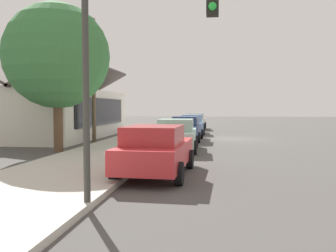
% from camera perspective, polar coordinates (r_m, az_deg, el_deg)
% --- Properties ---
extents(ground_plane, '(120.00, 120.00, 0.00)m').
position_cam_1_polar(ground_plane, '(24.43, 9.70, -2.06)').
color(ground_plane, '#4C4947').
extents(sidewalk_curb, '(60.00, 4.20, 0.16)m').
position_cam_1_polar(sidewalk_curb, '(24.85, -3.32, -1.76)').
color(sidewalk_curb, beige).
rests_on(sidewalk_curb, ground).
extents(car_cherry, '(4.51, 2.19, 1.59)m').
position_cam_1_polar(car_cherry, '(11.07, -1.97, -3.91)').
color(car_cherry, red).
rests_on(car_cherry, ground).
extents(car_seafoam, '(4.51, 2.12, 1.59)m').
position_cam_1_polar(car_seafoam, '(17.28, 1.41, -1.41)').
color(car_seafoam, '#9ED1BC').
rests_on(car_seafoam, ground).
extents(car_navy, '(4.70, 2.04, 1.59)m').
position_cam_1_polar(car_navy, '(22.69, 3.06, -0.35)').
color(car_navy, navy).
rests_on(car_navy, ground).
extents(car_skyblue, '(4.78, 2.12, 1.59)m').
position_cam_1_polar(car_skyblue, '(28.50, 3.97, 0.33)').
color(car_skyblue, '#8CB7E0').
rests_on(car_skyblue, ground).
extents(car_silver, '(4.35, 2.00, 1.59)m').
position_cam_1_polar(car_silver, '(34.50, 4.51, 0.80)').
color(car_silver, silver).
rests_on(car_silver, ground).
extents(storefront_building, '(13.12, 6.58, 5.16)m').
position_cam_1_polar(storefront_building, '(26.46, -17.16, 2.19)').
color(storefront_building, silver).
rests_on(storefront_building, ground).
extents(shade_tree, '(5.01, 5.01, 7.12)m').
position_cam_1_polar(shade_tree, '(17.89, -17.59, 10.75)').
color(shade_tree, brown).
rests_on(shade_tree, ground).
extents(traffic_light_main, '(0.37, 2.79, 5.20)m').
position_cam_1_polar(traffic_light_main, '(7.31, -5.30, 13.57)').
color(traffic_light_main, '#383833').
rests_on(traffic_light_main, ground).
extents(utility_pole_wooden, '(1.80, 0.24, 7.50)m').
position_cam_1_polar(utility_pole_wooden, '(21.86, -12.00, 7.63)').
color(utility_pole_wooden, brown).
rests_on(utility_pole_wooden, ground).
extents(fire_hydrant_red, '(0.22, 0.22, 0.71)m').
position_cam_1_polar(fire_hydrant_red, '(26.45, 0.42, -0.56)').
color(fire_hydrant_red, red).
rests_on(fire_hydrant_red, sidewalk_curb).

